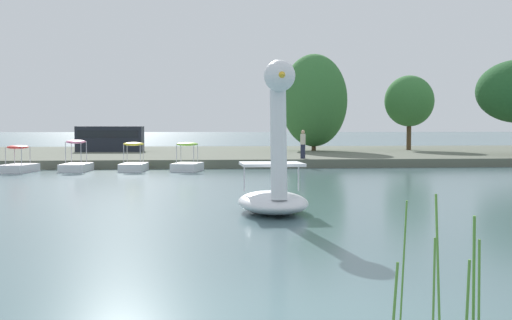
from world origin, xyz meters
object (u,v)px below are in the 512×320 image
person_on_path (303,144)px  tree_broadleaf_behind_dock (409,101)px  swan_boat (274,178)px  tree_willow_near_path (314,100)px  pedal_boat_yellow (134,163)px  pedal_boat_pink (76,163)px  pedal_boat_lime (187,163)px  pedal_boat_red (18,165)px  parked_van (110,138)px

person_on_path → tree_broadleaf_behind_dock: bearing=50.7°
swan_boat → tree_willow_near_path: bearing=78.1°
pedal_boat_yellow → tree_willow_near_path: bearing=49.8°
pedal_boat_pink → tree_broadleaf_behind_dock: 27.69m
pedal_boat_yellow → tree_willow_near_path: tree_willow_near_path is taller
pedal_boat_lime → pedal_boat_yellow: pedal_boat_yellow is taller
pedal_boat_yellow → tree_broadleaf_behind_dock: tree_broadleaf_behind_dock is taller
tree_willow_near_path → person_on_path: bearing=-103.0°
pedal_boat_red → tree_willow_near_path: (18.07, 14.89, 3.92)m
swan_boat → pedal_boat_red: 20.73m
pedal_boat_yellow → pedal_boat_pink: bearing=179.8°
person_on_path → parked_van: parked_van is taller
tree_willow_near_path → swan_boat: bearing=-101.9°
parked_van → pedal_boat_yellow: bearing=-78.0°
pedal_boat_lime → pedal_boat_pink: size_ratio=0.95×
pedal_boat_yellow → pedal_boat_lime: bearing=-7.2°
pedal_boat_pink → parked_van: parked_van is taller
pedal_boat_red → person_on_path: 15.59m
pedal_boat_lime → pedal_boat_yellow: (-2.83, 0.36, -0.01)m
pedal_boat_pink → tree_broadleaf_behind_dock: size_ratio=0.42×
pedal_boat_red → tree_willow_near_path: size_ratio=0.35×
pedal_boat_red → person_on_path: bearing=10.6°
swan_boat → tree_willow_near_path: size_ratio=0.56×
tree_broadleaf_behind_dock → parked_van: 23.05m
pedal_boat_pink → tree_broadleaf_behind_dock: tree_broadleaf_behind_dock is taller
swan_boat → pedal_boat_yellow: bearing=106.8°
pedal_boat_pink → person_on_path: bearing=11.0°
pedal_boat_lime → tree_broadleaf_behind_dock: 23.38m
pedal_boat_red → tree_broadleaf_behind_dock: 30.32m
swan_boat → pedal_boat_lime: size_ratio=1.74×
person_on_path → pedal_boat_pink: bearing=-169.0°
pedal_boat_pink → pedal_boat_red: size_ratio=0.97×
pedal_boat_yellow → tree_willow_near_path: size_ratio=0.33×
tree_willow_near_path → tree_broadleaf_behind_dock: 7.68m
pedal_boat_pink → parked_van: bearing=90.0°
pedal_boat_lime → pedal_boat_yellow: size_ratio=0.96×
swan_boat → pedal_boat_yellow: size_ratio=1.67×
pedal_boat_lime → tree_broadleaf_behind_dock: size_ratio=0.40×
pedal_boat_lime → pedal_boat_yellow: bearing=172.8°
pedal_boat_yellow → parked_van: parked_van is taller
swan_boat → pedal_boat_pink: 19.70m
tree_willow_near_path → person_on_path: size_ratio=4.44×
tree_broadleaf_behind_dock → parked_van: tree_broadleaf_behind_dock is taller
tree_broadleaf_behind_dock → pedal_boat_lime: bearing=-137.7°
swan_boat → tree_willow_near_path: (6.83, 32.30, 3.33)m
pedal_boat_pink → pedal_boat_yellow: bearing=-0.2°
pedal_boat_pink → pedal_boat_red: 2.90m
pedal_boat_lime → parked_van: (-5.81, 14.39, 1.07)m
swan_boat → tree_broadleaf_behind_dock: 36.17m
tree_willow_near_path → tree_broadleaf_behind_dock: bearing=5.1°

